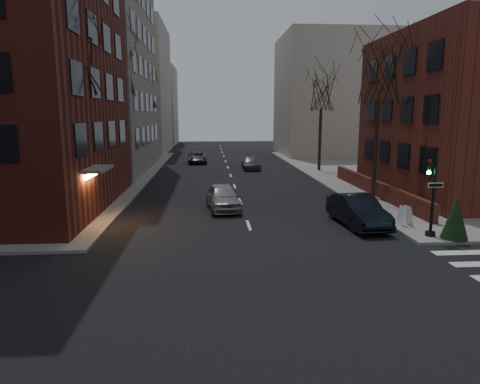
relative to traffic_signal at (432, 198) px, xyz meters
name	(u,v)px	position (x,y,z in m)	size (l,w,h in m)	color
ground	(296,356)	(-7.94, -8.99, -1.91)	(160.00, 160.00, 0.00)	black
building_left_tan	(45,22)	(-24.94, 25.01, 12.09)	(18.00, 18.00, 28.00)	gray
low_wall_right	(375,187)	(1.36, 10.01, -1.26)	(0.35, 16.00, 1.00)	maroon
building_distant_la	(117,90)	(-22.94, 46.01, 7.09)	(14.00, 16.00, 18.00)	#B7AF9B
building_distant_ra	(332,96)	(7.06, 41.01, 6.09)	(14.00, 14.00, 16.00)	#B7AF9B
building_distant_lb	(148,106)	(-20.94, 63.01, 5.09)	(10.00, 12.00, 14.00)	#B7AF9B
traffic_signal	(432,198)	(0.00, 0.00, 0.00)	(0.76, 0.44, 4.00)	black
tree_left_a	(73,56)	(-16.74, 5.01, 6.56)	(4.18, 4.18, 10.26)	#2D231C
tree_left_b	(120,71)	(-16.74, 17.01, 7.00)	(4.40, 4.40, 10.80)	#2D231C
tree_left_c	(146,92)	(-16.74, 31.01, 6.12)	(3.96, 3.96, 9.72)	#2D231C
tree_right_a	(380,75)	(0.86, 9.01, 6.12)	(3.96, 3.96, 9.72)	#2D231C
tree_right_b	(322,93)	(0.86, 23.01, 5.68)	(3.74, 3.74, 9.18)	#2D231C
streetlamp_near	(121,133)	(-16.14, 13.01, 2.33)	(0.36, 0.36, 6.28)	black
streetlamp_far	(155,126)	(-16.14, 33.01, 2.33)	(0.36, 0.36, 6.28)	black
parked_sedan	(358,211)	(-2.45, 2.50, -1.13)	(1.66, 4.75, 1.57)	black
car_lane_silver	(223,197)	(-9.13, 6.78, -1.16)	(1.78, 4.42, 1.50)	#97969C
car_lane_gray	(251,163)	(-5.65, 25.27, -1.27)	(1.78, 4.39, 1.27)	#404045
car_lane_far	(197,158)	(-11.27, 31.29, -1.27)	(2.12, 4.60, 1.28)	#3D3C41
sandwich_board	(405,215)	(-0.26, 1.92, -1.26)	(0.44, 0.61, 0.99)	white
evergreen_shrub	(456,217)	(0.89, -0.49, -0.80)	(1.15, 1.15, 1.92)	black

